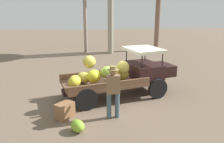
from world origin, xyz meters
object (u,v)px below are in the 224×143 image
at_px(truck, 125,74).
at_px(farmer, 113,89).
at_px(wooden_crate, 65,111).
at_px(loose_banana_bunch, 78,126).

bearing_deg(truck, farmer, -125.61).
xyz_separation_m(farmer, wooden_crate, (-1.50, 0.12, -0.70)).
bearing_deg(truck, loose_banana_bunch, -139.87).
distance_m(farmer, loose_banana_bunch, 1.52).
distance_m(truck, wooden_crate, 2.83).
xyz_separation_m(truck, farmer, (-0.66, -1.85, 0.08)).
bearing_deg(wooden_crate, loose_banana_bunch, -63.49).
bearing_deg(farmer, loose_banana_bunch, 120.29).
bearing_deg(loose_banana_bunch, truck, 56.14).
bearing_deg(wooden_crate, truck, 38.63).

